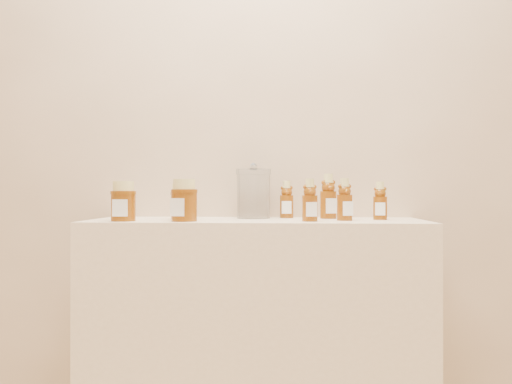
# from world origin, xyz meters

# --- Properties ---
(wall_back) EXTENTS (3.50, 0.02, 2.70)m
(wall_back) POSITION_xyz_m (0.00, 1.75, 1.35)
(wall_back) COLOR tan
(wall_back) RESTS_ON ground
(display_table) EXTENTS (1.20, 0.40, 0.90)m
(display_table) POSITION_xyz_m (0.00, 1.55, 0.45)
(display_table) COLOR beige
(display_table) RESTS_ON ground
(bear_bottle_back_left) EXTENTS (0.06, 0.06, 0.16)m
(bear_bottle_back_left) POSITION_xyz_m (0.11, 1.68, 0.98)
(bear_bottle_back_left) COLOR #622D07
(bear_bottle_back_left) RESTS_ON display_table
(bear_bottle_back_mid) EXTENTS (0.08, 0.08, 0.19)m
(bear_bottle_back_mid) POSITION_xyz_m (0.27, 1.65, 1.00)
(bear_bottle_back_mid) COLOR #622D07
(bear_bottle_back_mid) RESTS_ON display_table
(bear_bottle_back_right) EXTENTS (0.06, 0.06, 0.16)m
(bear_bottle_back_right) POSITION_xyz_m (0.45, 1.58, 0.98)
(bear_bottle_back_right) COLOR #622D07
(bear_bottle_back_right) RESTS_ON display_table
(bear_bottle_front_left) EXTENTS (0.06, 0.06, 0.16)m
(bear_bottle_front_left) POSITION_xyz_m (0.19, 1.46, 0.98)
(bear_bottle_front_left) COLOR #622D07
(bear_bottle_front_left) RESTS_ON display_table
(bear_bottle_front_right) EXTENTS (0.07, 0.07, 0.17)m
(bear_bottle_front_right) POSITION_xyz_m (0.31, 1.51, 0.98)
(bear_bottle_front_right) COLOR #622D07
(bear_bottle_front_right) RESTS_ON display_table
(honey_jar_left) EXTENTS (0.09, 0.09, 0.14)m
(honey_jar_left) POSITION_xyz_m (-0.45, 1.43, 0.97)
(honey_jar_left) COLOR #622D07
(honey_jar_left) RESTS_ON display_table
(honey_jar_back) EXTENTS (0.11, 0.11, 0.13)m
(honey_jar_back) POSITION_xyz_m (-0.27, 1.55, 0.97)
(honey_jar_back) COLOR #622D07
(honey_jar_back) RESTS_ON display_table
(honey_jar_front) EXTENTS (0.12, 0.12, 0.14)m
(honey_jar_front) POSITION_xyz_m (-0.24, 1.44, 0.97)
(honey_jar_front) COLOR #622D07
(honey_jar_front) RESTS_ON display_table
(glass_canister) EXTENTS (0.14, 0.14, 0.20)m
(glass_canister) POSITION_xyz_m (-0.02, 1.64, 1.00)
(glass_canister) COLOR white
(glass_canister) RESTS_ON display_table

